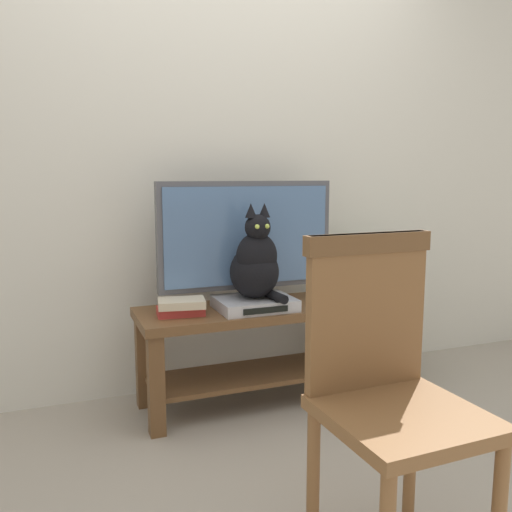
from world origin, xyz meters
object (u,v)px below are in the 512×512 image
Objects in this scene: tv_stand at (252,336)px; wooden_chair at (386,378)px; book_stack at (181,307)px; tv at (247,240)px; cat at (256,263)px; potted_plant at (383,300)px; media_box at (254,303)px.

wooden_chair is at bearing -91.93° from tv_stand.
book_stack is (-0.37, -0.03, 0.19)m from tv_stand.
wooden_chair reaches higher than tv_stand.
tv is 1.31m from wooden_chair.
tv reaches higher than tv_stand.
wooden_chair is (-0.04, -1.14, -0.16)m from cat.
potted_plant is at bearing 5.46° from cat.
media_box is (-0.01, -0.13, -0.30)m from tv.
cat is (-0.01, -0.14, -0.10)m from tv.
book_stack reaches higher than tv_stand.
tv_stand is at bearing -90.02° from tv.
book_stack is at bearing -177.69° from potted_plant.
tv is at bearing 175.29° from potted_plant.
cat reaches higher than book_stack.
media_box is 1.16m from wooden_chair.
cat is at bearing -174.54° from potted_plant.
media_box reaches higher than tv_stand.
book_stack is at bearing -175.23° from tv_stand.
cat is 0.47× the size of wooden_chair.
potted_plant is at bearing -4.71° from tv.
cat is at bearing -85.48° from media_box.
potted_plant is at bearing 2.31° from book_stack.
media_box is 0.51× the size of potted_plant.
cat reaches higher than potted_plant.
media_box is at bearing -98.11° from tv_stand.
tv is 0.48m from book_stack.
tv is at bearing 89.98° from tv_stand.
potted_plant is at bearing 55.79° from wooden_chair.
wooden_chair is at bearing -124.21° from potted_plant.
wooden_chair is (-0.04, -1.28, -0.26)m from tv.
potted_plant is (0.79, 0.08, -0.27)m from cat.
wooden_chair reaches higher than book_stack.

